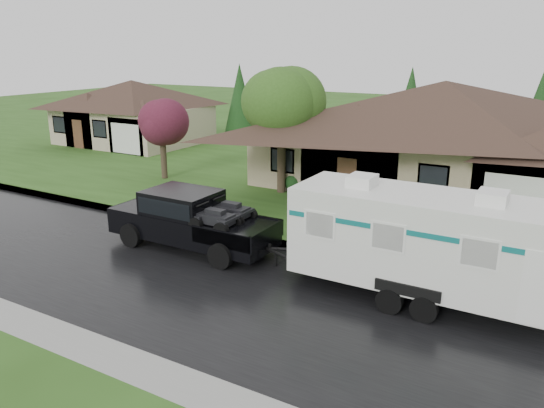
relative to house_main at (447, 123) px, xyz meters
The scene contains 11 objects.
ground 14.48m from the house_main, 99.41° to the right, with size 140.00×140.00×0.00m, color #2A4E18.
road 16.40m from the house_main, 98.24° to the right, with size 140.00×8.00×0.01m, color black.
curb 12.32m from the house_main, 101.19° to the right, with size 140.00×0.50×0.15m, color gray.
lawn 4.36m from the house_main, 153.11° to the left, with size 140.00×26.00×0.15m, color #2A4E18.
house_main is the anchor object (origin of this frame).
house_far 24.17m from the house_main, behind, with size 10.80×8.64×5.80m.
tree_left_green 8.76m from the house_main, 143.93° to the right, with size 3.91×3.91×6.47m.
tree_red 15.47m from the house_main, 157.86° to the right, with size 2.68×2.68×4.43m.
shrub_row 5.42m from the house_main, 93.69° to the right, with size 13.60×1.00×1.00m.
pickup_truck 15.10m from the house_main, 115.48° to the right, with size 6.63×2.52×2.21m.
travel_trailer 13.77m from the house_main, 79.84° to the right, with size 8.18×2.87×3.67m.
Camera 1 is at (8.20, -14.62, 7.45)m, focal length 35.00 mm.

